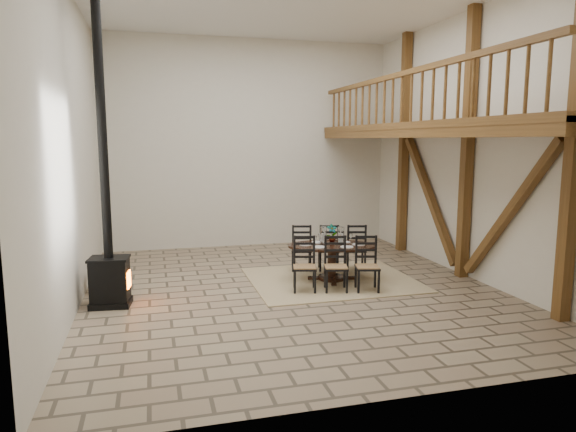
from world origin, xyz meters
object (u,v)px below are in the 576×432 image
object	(u,v)px
dining_table	(332,261)
log_stack	(103,279)
log_basket	(109,291)
wood_stove	(108,235)

from	to	relation	value
dining_table	log_stack	distance (m)	4.09
log_stack	log_basket	bearing A→B (deg)	-77.64
wood_stove	log_basket	size ratio (longest dim) A/B	10.43
wood_stove	log_basket	world-z (taller)	wood_stove
wood_stove	log_stack	size ratio (longest dim) A/B	11.55
log_stack	wood_stove	bearing A→B (deg)	-78.11
dining_table	wood_stove	size ratio (longest dim) A/B	0.43
log_stack	dining_table	bearing A→B (deg)	-4.93
wood_stove	log_stack	world-z (taller)	wood_stove
dining_table	log_stack	world-z (taller)	dining_table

